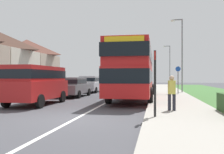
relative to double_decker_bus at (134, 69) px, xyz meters
The scene contains 12 objects.
ground_plane 9.13m from the double_decker_bus, 99.56° to the right, with size 120.00×120.00×0.00m, color #424247.
lane_marking_centre 2.70m from the double_decker_bus, 153.09° to the right, with size 0.14×60.00×0.01m, color silver.
pavement_near_side 4.40m from the double_decker_bus, 45.22° to the right, with size 3.20×68.00×0.12m, color #9E998E.
double_decker_bus is the anchor object (origin of this frame).
parked_van_red 6.88m from the double_decker_bus, 139.83° to the right, with size 2.11×4.93×2.22m.
parked_car_grey 5.31m from the double_decker_bus, 165.59° to the left, with size 1.99×4.50×1.56m.
parked_car_silver 8.87m from the double_decker_bus, 125.70° to the left, with size 2.01×4.58×1.68m.
pedestrian_at_stop 6.96m from the double_decker_bus, 70.82° to the right, with size 0.34×0.34×1.67m.
bus_stop_sign 8.47m from the double_decker_bus, 79.59° to the right, with size 0.09×0.52×2.60m.
cycle_route_sign 5.75m from the double_decker_bus, 52.34° to the left, with size 0.44×0.08×2.52m.
street_lamp_mid 8.28m from the double_decker_bus, 60.33° to the left, with size 1.14×0.20×7.21m.
street_lamp_far 24.02m from the double_decker_bus, 81.03° to the left, with size 1.14×0.20×6.70m.
Camera 1 is at (3.02, -8.90, 1.62)m, focal length 39.48 mm.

